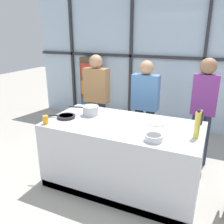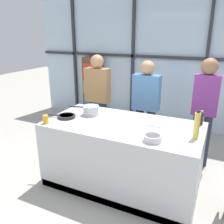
% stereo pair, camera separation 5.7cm
% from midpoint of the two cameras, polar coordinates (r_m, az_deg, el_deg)
% --- Properties ---
extents(ground_plane, '(18.00, 18.00, 0.00)m').
position_cam_midpoint_polar(ground_plane, '(3.53, 1.94, -16.61)').
color(ground_plane, '#ADA89E').
extents(back_window_wall, '(6.40, 0.10, 2.80)m').
position_cam_midpoint_polar(back_window_wall, '(5.26, 12.43, 11.31)').
color(back_window_wall, silver).
rests_on(back_window_wall, ground_plane).
extents(bookshelf, '(0.49, 0.19, 1.48)m').
position_cam_midpoint_polar(bookshelf, '(5.81, -5.41, 5.71)').
color(bookshelf, brown).
rests_on(bookshelf, ground_plane).
extents(demo_island, '(2.03, 1.04, 0.91)m').
position_cam_midpoint_polar(demo_island, '(3.29, 1.99, -10.17)').
color(demo_island, silver).
rests_on(demo_island, ground_plane).
extents(spectator_far_left, '(0.44, 0.23, 1.68)m').
position_cam_midpoint_polar(spectator_far_left, '(4.32, -4.11, 4.01)').
color(spectator_far_left, '#232838').
rests_on(spectator_far_left, ground_plane).
extents(spectator_center_left, '(0.44, 0.23, 1.62)m').
position_cam_midpoint_polar(spectator_center_left, '(3.99, 7.54, 2.12)').
color(spectator_center_left, black).
rests_on(spectator_center_left, ground_plane).
extents(spectator_center_right, '(0.36, 0.24, 1.70)m').
position_cam_midpoint_polar(spectator_center_right, '(3.82, 20.78, 1.69)').
color(spectator_center_right, '#232838').
rests_on(spectator_center_right, ground_plane).
extents(frying_pan, '(0.44, 0.25, 0.04)m').
position_cam_midpoint_polar(frying_pan, '(3.36, -11.55, -1.06)').
color(frying_pan, '#232326').
rests_on(frying_pan, demo_island).
extents(saucepan, '(0.42, 0.23, 0.13)m').
position_cam_midpoint_polar(saucepan, '(3.41, -5.67, 0.43)').
color(saucepan, silver).
rests_on(saucepan, demo_island).
extents(white_plate, '(0.26, 0.26, 0.01)m').
position_cam_midpoint_polar(white_plate, '(3.15, 10.20, -2.61)').
color(white_plate, white).
rests_on(white_plate, demo_island).
extents(mixing_bowl, '(0.20, 0.20, 0.07)m').
position_cam_midpoint_polar(mixing_bowl, '(2.64, 9.37, -6.09)').
color(mixing_bowl, silver).
rests_on(mixing_bowl, demo_island).
extents(oil_bottle, '(0.06, 0.06, 0.33)m').
position_cam_midpoint_polar(oil_bottle, '(2.79, 19.27, -2.94)').
color(oil_bottle, '#E0CC4C').
rests_on(oil_bottle, demo_island).
extents(pepper_grinder, '(0.05, 0.05, 0.20)m').
position_cam_midpoint_polar(pepper_grinder, '(3.24, 20.14, -1.28)').
color(pepper_grinder, '#332319').
rests_on(pepper_grinder, demo_island).
extents(juice_glass_near, '(0.07, 0.07, 0.11)m').
position_cam_midpoint_polar(juice_glass_near, '(3.20, -16.18, -1.80)').
color(juice_glass_near, orange).
rests_on(juice_glass_near, demo_island).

